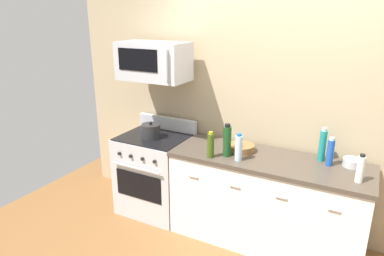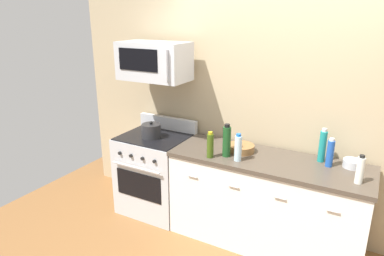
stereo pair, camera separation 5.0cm
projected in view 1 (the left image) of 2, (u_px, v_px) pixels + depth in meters
ground_plane at (263, 240)px, 3.59m from camera, size 5.96×5.96×0.00m
back_wall at (283, 105)px, 3.51m from camera, size 4.97×0.10×2.70m
counter_unit at (265, 201)px, 3.45m from camera, size 1.88×0.66×0.92m
range_oven at (155, 173)px, 4.04m from camera, size 0.76×0.69×1.07m
microwave at (154, 61)px, 3.67m from camera, size 0.74×0.44×0.40m
bottle_soda_blue at (330, 152)px, 3.12m from camera, size 0.06×0.06×0.27m
bottle_wine_green at (227, 141)px, 3.32m from camera, size 0.08×0.08×0.32m
bottle_olive_oil at (211, 145)px, 3.30m from camera, size 0.06×0.06×0.26m
bottle_vinegar_white at (360, 169)px, 2.81m from camera, size 0.06×0.06×0.25m
bottle_sparkling_teal at (322, 145)px, 3.21m from camera, size 0.07×0.07×0.32m
bottle_water_clear at (239, 148)px, 3.23m from camera, size 0.07×0.07×0.26m
bowl_wooden_salad at (241, 148)px, 3.47m from camera, size 0.27×0.27×0.07m
bowl_steel_prep at (352, 162)px, 3.12m from camera, size 0.16×0.16×0.07m
stockpot at (151, 131)px, 3.82m from camera, size 0.21×0.21×0.19m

